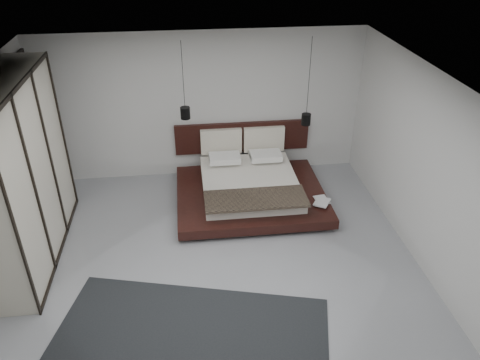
{
  "coord_description": "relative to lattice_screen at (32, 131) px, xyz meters",
  "views": [
    {
      "loc": [
        -0.31,
        -5.24,
        4.64
      ],
      "look_at": [
        0.48,
        1.2,
        0.82
      ],
      "focal_mm": 35.0,
      "sensor_mm": 36.0,
      "label": 1
    }
  ],
  "objects": [
    {
      "name": "floor",
      "position": [
        2.95,
        -2.45,
        -1.3
      ],
      "size": [
        6.0,
        6.0,
        0.0
      ],
      "primitive_type": "plane",
      "color": "#97999F",
      "rests_on": "ground"
    },
    {
      "name": "ceiling",
      "position": [
        2.95,
        -2.45,
        1.5
      ],
      "size": [
        6.0,
        6.0,
        0.0
      ],
      "primitive_type": "plane",
      "rotation": [
        3.14,
        0.0,
        0.0
      ],
      "color": "white",
      "rests_on": "wall_back"
    },
    {
      "name": "wall_back",
      "position": [
        2.95,
        0.55,
        0.1
      ],
      "size": [
        6.0,
        0.0,
        6.0
      ],
      "primitive_type": "plane",
      "rotation": [
        1.57,
        0.0,
        0.0
      ],
      "color": "silver",
      "rests_on": "floor"
    },
    {
      "name": "wall_right",
      "position": [
        5.95,
        -2.45,
        0.1
      ],
      "size": [
        0.0,
        6.0,
        6.0
      ],
      "primitive_type": "plane",
      "rotation": [
        1.57,
        0.0,
        -1.57
      ],
      "color": "silver",
      "rests_on": "floor"
    },
    {
      "name": "lattice_screen",
      "position": [
        0.0,
        0.0,
        0.0
      ],
      "size": [
        0.05,
        0.9,
        2.6
      ],
      "primitive_type": "cube",
      "color": "black",
      "rests_on": "floor"
    },
    {
      "name": "bed",
      "position": [
        3.69,
        -0.53,
        -1.02
      ],
      "size": [
        2.6,
        2.32,
        1.05
      ],
      "color": "black",
      "rests_on": "floor"
    },
    {
      "name": "book_lower",
      "position": [
        4.76,
        -1.16,
        -1.04
      ],
      "size": [
        0.25,
        0.32,
        0.03
      ],
      "primitive_type": "imported",
      "rotation": [
        0.0,
        0.0,
        0.13
      ],
      "color": "#99724C",
      "rests_on": "bed"
    },
    {
      "name": "book_upper",
      "position": [
        4.74,
        -1.19,
        -1.02
      ],
      "size": [
        0.37,
        0.4,
        0.02
      ],
      "primitive_type": "imported",
      "rotation": [
        0.0,
        0.0,
        -0.57
      ],
      "color": "#99724C",
      "rests_on": "book_lower"
    },
    {
      "name": "pendant_left",
      "position": [
        2.62,
        -0.14,
        0.27
      ],
      "size": [
        0.17,
        0.17,
        1.34
      ],
      "color": "black",
      "rests_on": "ceiling"
    },
    {
      "name": "pendant_right",
      "position": [
        4.76,
        -0.14,
        0.05
      ],
      "size": [
        0.17,
        0.17,
        1.57
      ],
      "color": "black",
      "rests_on": "ceiling"
    },
    {
      "name": "wardrobe",
      "position": [
        0.25,
        -1.65,
        0.06
      ],
      "size": [
        0.65,
        2.77,
        2.72
      ],
      "color": "beige",
      "rests_on": "floor"
    },
    {
      "name": "rug",
      "position": [
        2.44,
        -3.97,
        -1.29
      ],
      "size": [
        3.89,
        3.2,
        0.01
      ],
      "primitive_type": "cube",
      "rotation": [
        0.0,
        0.0,
        -0.25
      ],
      "color": "black",
      "rests_on": "floor"
    }
  ]
}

